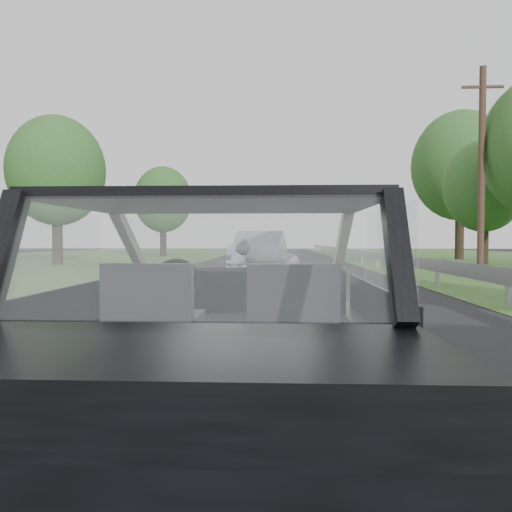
# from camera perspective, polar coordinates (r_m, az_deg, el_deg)

# --- Properties ---
(ground) EXTENTS (140.00, 140.00, 0.00)m
(ground) POSITION_cam_1_polar(r_m,az_deg,el_deg) (3.35, -3.25, -19.53)
(ground) COLOR #242428
(ground) RESTS_ON ground
(subject_car) EXTENTS (1.80, 4.00, 1.45)m
(subject_car) POSITION_cam_1_polar(r_m,az_deg,el_deg) (3.16, -3.27, -7.18)
(subject_car) COLOR black
(subject_car) RESTS_ON ground
(dashboard) EXTENTS (1.58, 0.45, 0.30)m
(dashboard) POSITION_cam_1_polar(r_m,az_deg,el_deg) (3.76, -2.28, -3.81)
(dashboard) COLOR black
(dashboard) RESTS_ON subject_car
(driver_seat) EXTENTS (0.50, 0.72, 0.42)m
(driver_seat) POSITION_cam_1_polar(r_m,az_deg,el_deg) (2.92, -11.73, -4.87)
(driver_seat) COLOR black
(driver_seat) RESTS_ON subject_car
(passenger_seat) EXTENTS (0.50, 0.72, 0.42)m
(passenger_seat) POSITION_cam_1_polar(r_m,az_deg,el_deg) (2.83, 4.21, -5.05)
(passenger_seat) COLOR black
(passenger_seat) RESTS_ON subject_car
(steering_wheel) EXTENTS (0.36, 0.36, 0.04)m
(steering_wheel) POSITION_cam_1_polar(r_m,az_deg,el_deg) (3.52, -9.21, -3.07)
(steering_wheel) COLOR black
(steering_wheel) RESTS_ON dashboard
(cat) EXTENTS (0.55, 0.29, 0.23)m
(cat) POSITION_cam_1_polar(r_m,az_deg,el_deg) (3.75, 1.93, -0.35)
(cat) COLOR gray
(cat) RESTS_ON dashboard
(guardrail) EXTENTS (0.05, 90.00, 0.32)m
(guardrail) POSITION_cam_1_polar(r_m,az_deg,el_deg) (13.71, 19.58, -0.96)
(guardrail) COLOR #A6A6A7
(guardrail) RESTS_ON ground
(other_car) EXTENTS (2.29, 4.93, 1.58)m
(other_car) POSITION_cam_1_polar(r_m,az_deg,el_deg) (18.52, 0.48, 0.48)
(other_car) COLOR #9CA3B4
(other_car) RESTS_ON ground
(highway_sign) EXTENTS (0.46, 0.98, 2.52)m
(highway_sign) POSITION_cam_1_polar(r_m,az_deg,el_deg) (21.70, 15.56, 1.86)
(highway_sign) COLOR #154622
(highway_sign) RESTS_ON ground
(utility_pole) EXTENTS (0.29, 0.29, 8.11)m
(utility_pole) POSITION_cam_1_polar(r_m,az_deg,el_deg) (22.07, 24.38, 9.04)
(utility_pole) COLOR #51362B
(utility_pole) RESTS_ON ground
(tree_2) EXTENTS (5.07, 5.07, 6.04)m
(tree_2) POSITION_cam_1_polar(r_m,az_deg,el_deg) (27.47, 24.61, 5.41)
(tree_2) COLOR #275C25
(tree_2) RESTS_ON ground
(tree_3) EXTENTS (7.04, 7.04, 9.14)m
(tree_3) POSITION_cam_1_polar(r_m,az_deg,el_deg) (34.40, 22.29, 7.27)
(tree_3) COLOR #275C25
(tree_3) RESTS_ON ground
(tree_5) EXTENTS (5.41, 5.41, 7.18)m
(tree_5) POSITION_cam_1_polar(r_m,az_deg,el_deg) (26.84, -21.80, 6.76)
(tree_5) COLOR #275C25
(tree_5) RESTS_ON ground
(tree_6) EXTENTS (5.25, 5.25, 6.71)m
(tree_6) POSITION_cam_1_polar(r_m,az_deg,el_deg) (39.31, -10.58, 4.90)
(tree_6) COLOR #275C25
(tree_6) RESTS_ON ground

